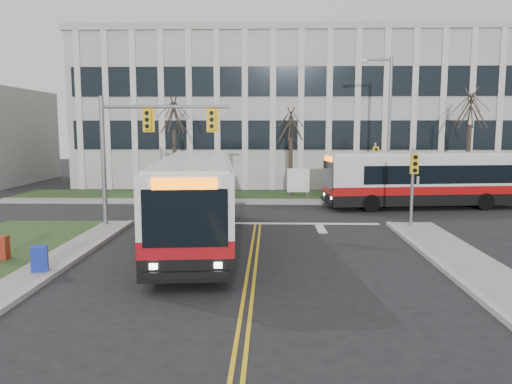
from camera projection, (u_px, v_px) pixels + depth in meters
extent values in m
plane|color=black|center=(252.00, 270.00, 16.65)|extent=(120.00, 120.00, 0.00)
cube|color=#9E9B93|center=(340.00, 202.00, 31.57)|extent=(44.00, 1.60, 0.14)
cube|color=#2A431C|center=(334.00, 196.00, 34.34)|extent=(44.00, 5.00, 0.12)
cube|color=beige|center=(319.00, 114.00, 45.49)|extent=(40.00, 16.00, 12.00)
cylinder|color=slate|center=(104.00, 162.00, 23.61)|extent=(0.22, 0.22, 6.20)
cylinder|color=slate|center=(165.00, 107.00, 23.19)|extent=(6.00, 0.16, 0.16)
cube|color=yellow|center=(148.00, 120.00, 23.14)|extent=(0.34, 0.24, 0.92)
cube|color=yellow|center=(212.00, 120.00, 23.06)|extent=(0.34, 0.24, 0.92)
cylinder|color=slate|center=(412.00, 189.00, 23.14)|extent=(0.14, 0.14, 3.80)
cube|color=yellow|center=(414.00, 164.00, 22.79)|extent=(0.34, 0.24, 0.92)
cylinder|color=slate|center=(374.00, 173.00, 31.57)|extent=(0.14, 0.14, 3.80)
cube|color=yellow|center=(376.00, 154.00, 31.22)|extent=(0.34, 0.24, 0.92)
cylinder|color=slate|center=(389.00, 130.00, 31.89)|extent=(0.20, 0.20, 9.20)
cylinder|color=slate|center=(377.00, 60.00, 31.36)|extent=(1.80, 0.14, 0.14)
cube|color=slate|center=(363.00, 60.00, 31.39)|extent=(0.50, 0.25, 0.18)
cylinder|color=slate|center=(289.00, 191.00, 33.88)|extent=(0.08, 0.08, 1.00)
cylinder|color=slate|center=(307.00, 191.00, 33.85)|extent=(0.08, 0.08, 1.00)
cube|color=white|center=(298.00, 180.00, 33.78)|extent=(1.50, 0.12, 1.60)
cylinder|color=#42352B|center=(175.00, 163.00, 34.38)|extent=(0.28, 0.28, 4.62)
cylinder|color=#42352B|center=(291.00, 167.00, 34.38)|extent=(0.28, 0.28, 4.09)
cylinder|color=#42352B|center=(468.00, 161.00, 33.77)|extent=(0.28, 0.28, 4.95)
cube|color=#16299C|center=(40.00, 261.00, 16.04)|extent=(0.62, 0.59, 0.95)
cube|color=maroon|center=(1.00, 249.00, 17.53)|extent=(0.55, 0.51, 0.95)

